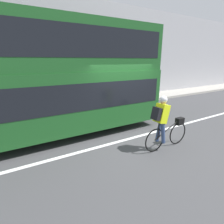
{
  "coord_description": "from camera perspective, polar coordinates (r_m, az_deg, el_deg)",
  "views": [
    {
      "loc": [
        -3.45,
        -4.61,
        2.63
      ],
      "look_at": [
        -0.69,
        0.08,
        1.02
      ],
      "focal_mm": 28.0,
      "sensor_mm": 36.0,
      "label": 1
    }
  ],
  "objects": [
    {
      "name": "sidewalk_curb",
      "position": [
        10.39,
        -10.15,
        2.03
      ],
      "size": [
        60.0,
        1.92,
        0.15
      ],
      "color": "#A8A399",
      "rests_on": "ground_plane"
    },
    {
      "name": "bus",
      "position": [
        6.3,
        -26.18,
        10.57
      ],
      "size": [
        9.23,
        2.57,
        3.88
      ],
      "color": "black",
      "rests_on": "ground_plane"
    },
    {
      "name": "ground_plane",
      "position": [
        6.33,
        5.8,
        -8.12
      ],
      "size": [
        80.0,
        80.0,
        0.0
      ],
      "primitive_type": "plane",
      "color": "#424244"
    },
    {
      "name": "cyclist_on_bike",
      "position": [
        5.39,
        16.63,
        -2.96
      ],
      "size": [
        1.73,
        0.32,
        1.67
      ],
      "color": "black",
      "rests_on": "ground_plane"
    },
    {
      "name": "building_facade",
      "position": [
        11.13,
        -13.09,
        18.24
      ],
      "size": [
        60.0,
        0.3,
        6.09
      ],
      "color": "#9E9EA3",
      "rests_on": "ground_plane"
    },
    {
      "name": "road_center_line",
      "position": [
        6.25,
        6.42,
        -8.46
      ],
      "size": [
        50.0,
        0.14,
        0.01
      ],
      "primitive_type": "cube",
      "color": "silver",
      "rests_on": "ground_plane"
    },
    {
      "name": "street_sign_post",
      "position": [
        9.61,
        -19.09,
        9.62
      ],
      "size": [
        0.36,
        0.09,
        2.64
      ],
      "color": "#59595B",
      "rests_on": "sidewalk_curb"
    }
  ]
}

